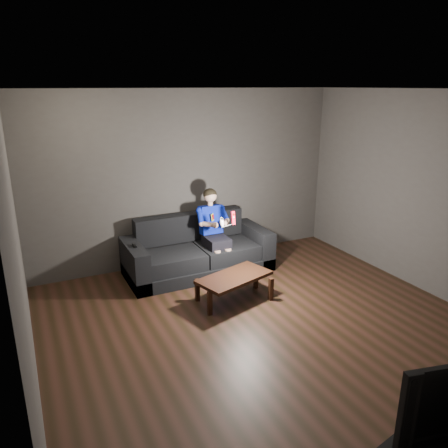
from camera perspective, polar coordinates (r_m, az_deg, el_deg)
floor at (r=5.26m, az=6.08°, el=-13.78°), size 5.00×5.00×0.00m
back_wall at (r=6.88m, az=-4.61°, el=5.98°), size 5.00×0.04×2.70m
left_wall at (r=4.03m, az=-25.17°, el=-4.28°), size 0.04×5.00×2.70m
right_wall at (r=6.37m, az=26.04°, el=3.28°), size 0.04×5.00×2.70m
ceiling at (r=4.49m, az=7.24°, el=17.05°), size 5.00×5.00×0.02m
sofa at (r=6.68m, az=-3.46°, el=-4.00°), size 2.18×0.94×0.84m
child at (r=6.57m, az=-1.36°, el=-0.06°), size 0.49×0.60×1.20m
wii_remote_red at (r=6.14m, az=1.20°, el=0.81°), size 0.05×0.07×0.20m
nunchuk_white at (r=6.09m, az=-0.28°, el=0.26°), size 0.07×0.10×0.15m
wii_remote_black at (r=6.20m, az=-11.63°, el=-2.78°), size 0.04×0.14×0.03m
coffee_table at (r=5.77m, az=1.35°, el=-7.21°), size 1.08×0.75×0.36m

